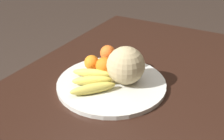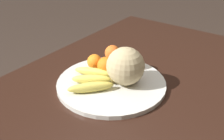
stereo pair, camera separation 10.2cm
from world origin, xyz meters
name	(u,v)px [view 1 (the left image)]	position (x,y,z in m)	size (l,w,h in m)	color
kitchen_table	(116,105)	(0.00, 0.00, 0.65)	(1.61, 0.88, 0.74)	black
fruit_bowl	(112,82)	(0.00, 0.02, 0.75)	(0.43, 0.43, 0.02)	silver
melon	(126,65)	(0.02, -0.03, 0.83)	(0.15, 0.15, 0.15)	tan
banana_bunch	(93,81)	(-0.06, 0.07, 0.78)	(0.22, 0.22, 0.04)	brown
orange_front_left	(116,61)	(0.10, 0.06, 0.79)	(0.08, 0.08, 0.08)	orange
orange_front_right	(108,53)	(0.16, 0.13, 0.79)	(0.07, 0.07, 0.07)	orange
orange_mid_center	(104,66)	(0.04, 0.08, 0.79)	(0.07, 0.07, 0.07)	orange
orange_back_left	(92,63)	(0.05, 0.15, 0.79)	(0.06, 0.06, 0.06)	orange
orange_back_right	(130,59)	(0.15, 0.01, 0.79)	(0.07, 0.07, 0.07)	orange
produce_tag	(117,73)	(0.07, 0.03, 0.76)	(0.08, 0.05, 0.00)	white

